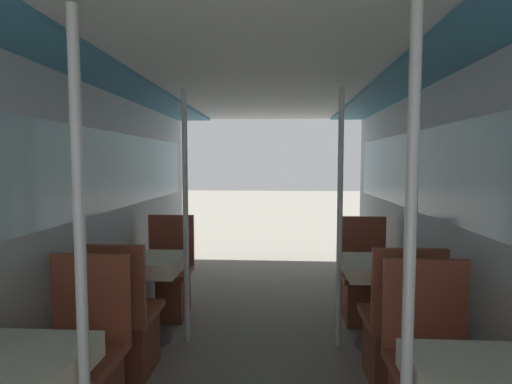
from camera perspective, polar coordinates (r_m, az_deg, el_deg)
The scene contains 14 objects.
wall_left at distance 3.00m, azimuth -25.72°, elevation -3.76°, with size 0.05×6.31×2.08m.
wall_right at distance 2.86m, azimuth 27.46°, elevation -4.17°, with size 0.05×6.31×2.08m.
ceiling_panel at distance 2.67m, azimuth 0.22°, elevation 17.88°, with size 2.62×6.31×0.07m.
chair_left_far_0 at distance 2.59m, azimuth -24.19°, elevation -23.75°, with size 0.46×0.46×0.96m.
support_pole_left_0 at distance 1.73m, azimuth -23.72°, elevation -11.35°, with size 0.04×0.04×2.08m.
dining_table_left_1 at distance 3.50m, azimuth -15.19°, elevation -10.93°, with size 0.56×0.56×0.71m.
chair_left_near_1 at distance 3.11m, azimuth -18.44°, elevation -18.65°, with size 0.46×0.46×0.96m.
chair_left_far_1 at distance 4.08m, azimuth -12.62°, elevation -12.98°, with size 0.46×0.46×0.96m.
support_pole_left_1 at distance 3.32m, azimuth -10.02°, elevation -3.65°, with size 0.04×0.04×2.08m.
support_pole_right_0 at distance 1.62m, azimuth 21.01°, elevation -12.34°, with size 0.04×0.04×2.08m.
dining_table_right_1 at distance 3.42m, azimuth 17.25°, elevation -11.34°, with size 0.56×0.56×0.71m.
chair_right_near_1 at distance 3.02m, azimuth 19.70°, elevation -19.41°, with size 0.46×0.46×0.96m.
chair_right_far_1 at distance 4.01m, azimuth 15.27°, elevation -13.33°, with size 0.46×0.46×0.96m.
support_pole_right_1 at distance 3.26m, azimuth 11.87°, elevation -3.81°, with size 0.04×0.04×2.08m.
Camera 1 is at (0.15, -0.83, 1.49)m, focal length 28.00 mm.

